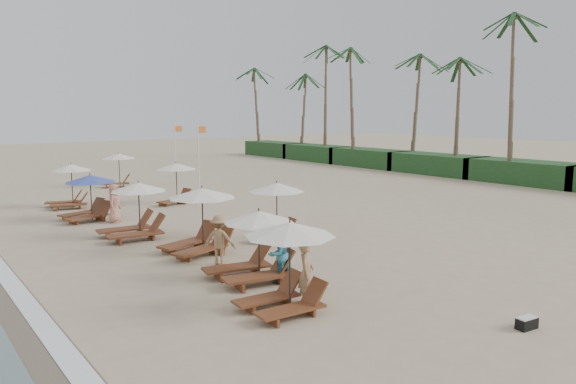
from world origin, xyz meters
TOP-DOWN VIEW (x-y plane):
  - ground at (0.00, 0.00)m, footprint 160.00×160.00m
  - shrub_hedge at (22.00, 14.50)m, footprint 3.20×53.00m
  - palm_row at (21.91, 15.40)m, footprint 7.00×52.00m
  - lounger_station_0 at (-6.12, -2.22)m, footprint 2.51×2.33m
  - lounger_station_1 at (-5.37, 0.41)m, footprint 2.69×2.35m
  - lounger_station_2 at (-5.24, 4.14)m, footprint 2.82×2.47m
  - lounger_station_3 at (-6.19, 7.74)m, footprint 2.72×2.22m
  - lounger_station_4 at (-6.56, 12.51)m, footprint 2.67×2.37m
  - lounger_station_5 at (-6.32, 16.44)m, footprint 2.42×2.24m
  - inland_station_0 at (-1.76, 4.18)m, footprint 2.57×2.24m
  - inland_station_1 at (-1.33, 14.14)m, footprint 2.59×2.24m
  - inland_station_2 at (-1.43, 22.80)m, footprint 2.64×2.24m
  - beachgoer_near at (-5.33, -2.14)m, footprint 0.72×0.71m
  - beachgoer_mid_a at (-4.84, -0.23)m, footprint 0.97×0.84m
  - beachgoer_mid_b at (-5.30, 2.42)m, footprint 1.18×1.21m
  - beachgoer_far_b at (-5.71, 11.22)m, footprint 0.98×1.03m
  - duffel_bag at (-2.30, -6.52)m, footprint 0.55×0.33m
  - flag_pole_near at (1.24, 16.18)m, footprint 0.60×0.08m
  - flag_pole_far at (2.23, 21.45)m, footprint 0.60×0.08m

SIDE VIEW (x-z plane):
  - ground at x=0.00m, z-range 0.00..0.00m
  - duffel_bag at x=-2.30m, z-range 0.00..0.29m
  - shrub_hedge at x=22.00m, z-range 0.00..1.60m
  - beachgoer_mid_b at x=-5.30m, z-range 0.00..1.66m
  - beachgoer_near at x=-5.33m, z-range 0.00..1.68m
  - beachgoer_mid_a at x=-4.84m, z-range 0.00..1.70m
  - beachgoer_far_b at x=-5.71m, z-range 0.00..1.78m
  - lounger_station_1 at x=-5.37m, z-range -0.06..2.01m
  - lounger_station_3 at x=-6.19m, z-range -0.09..2.13m
  - lounger_station_4 at x=-6.56m, z-range 0.03..2.13m
  - lounger_station_5 at x=-6.32m, z-range -0.02..2.27m
  - lounger_station_2 at x=-5.24m, z-range -0.02..2.31m
  - lounger_station_0 at x=-6.12m, z-range 0.10..2.38m
  - inland_station_2 at x=-1.43m, z-range 0.31..2.54m
  - inland_station_1 at x=-1.33m, z-range 0.35..2.57m
  - inland_station_0 at x=-1.76m, z-range 0.35..2.58m
  - flag_pole_far at x=2.23m, z-range 0.24..4.48m
  - flag_pole_near at x=1.24m, z-range 0.24..4.59m
  - palm_row at x=21.91m, z-range 3.76..16.06m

